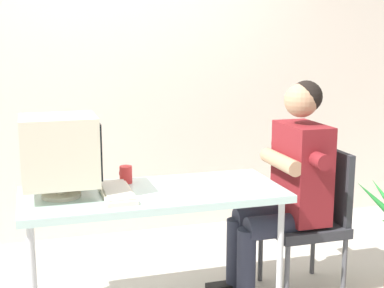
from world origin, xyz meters
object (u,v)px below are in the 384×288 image
at_px(crt_monitor, 60,151).
at_px(office_chair, 313,214).
at_px(keyboard, 117,192).
at_px(desk_mug, 126,174).
at_px(desk, 153,200).
at_px(person_seated, 288,181).

height_order(crt_monitor, office_chair, crt_monitor).
distance_m(keyboard, desk_mug, 0.25).
xyz_separation_m(keyboard, desk_mug, (0.09, 0.23, 0.03)).
relative_size(desk, desk_mug, 14.43).
bearing_deg(crt_monitor, keyboard, -9.93).
height_order(desk, keyboard, keyboard).
bearing_deg(person_seated, desk_mug, 168.87).
height_order(keyboard, person_seated, person_seated).
relative_size(person_seated, desk_mug, 13.16).
bearing_deg(keyboard, person_seated, 2.42).
bearing_deg(office_chair, desk_mug, 170.61).
bearing_deg(office_chair, keyboard, -177.94).
bearing_deg(office_chair, person_seated, -180.00).
height_order(desk, desk_mug, desk_mug).
distance_m(crt_monitor, keyboard, 0.37).
bearing_deg(desk_mug, office_chair, -9.39).
xyz_separation_m(person_seated, desk_mug, (-0.94, 0.19, 0.07)).
xyz_separation_m(office_chair, person_seated, (-0.18, -0.00, 0.22)).
distance_m(desk, keyboard, 0.22).
bearing_deg(keyboard, desk, 5.58).
height_order(office_chair, person_seated, person_seated).
bearing_deg(desk_mug, keyboard, -111.36).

